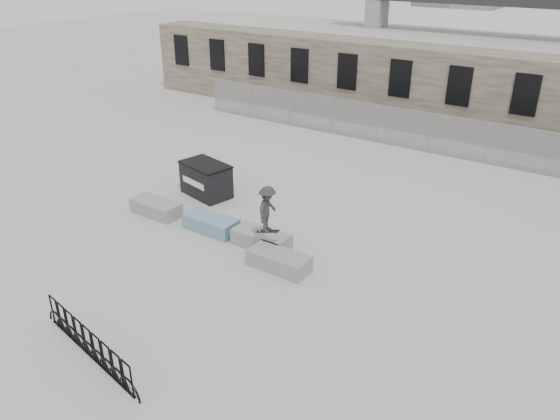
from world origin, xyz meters
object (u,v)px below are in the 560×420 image
object	(u,v)px
planter_center_left	(211,223)
planter_center_right	(261,239)
dumpster	(206,179)
skateboarder	(267,209)
planter_far_left	(156,207)
bike_rack	(88,343)
planter_offset	(279,260)

from	to	relation	value
planter_center_left	planter_center_right	size ratio (longest dim) A/B	1.00
planter_center_left	dumpster	xyz separation A→B (m)	(-2.23, 2.31, 0.40)
skateboarder	planter_center_left	bearing A→B (deg)	70.22
planter_far_left	skateboarder	size ratio (longest dim) A/B	1.20
planter_center_right	dumpster	xyz separation A→B (m)	(-4.41, 2.24, 0.40)
planter_center_right	skateboarder	bearing A→B (deg)	-38.25
planter_center_left	bike_rack	bearing A→B (deg)	-74.29
planter_far_left	skateboarder	bearing A→B (deg)	-2.81
dumpster	bike_rack	bearing A→B (deg)	-52.77
planter_far_left	bike_rack	bearing A→B (deg)	-55.83
planter_center_right	planter_offset	xyz separation A→B (m)	(1.30, -0.83, 0.00)
planter_center_right	planter_offset	world-z (taller)	same
planter_offset	dumpster	bearing A→B (deg)	151.75
skateboarder	dumpster	bearing A→B (deg)	50.35
bike_rack	planter_center_left	bearing A→B (deg)	105.71
planter_far_left	planter_offset	size ratio (longest dim) A/B	1.00
planter_offset	bike_rack	bearing A→B (deg)	-104.20
bike_rack	skateboarder	distance (m)	6.64
planter_far_left	bike_rack	world-z (taller)	bike_rack
planter_center_right	bike_rack	world-z (taller)	bike_rack
planter_center_left	planter_center_right	distance (m)	2.18
planter_center_left	dumpster	bearing A→B (deg)	134.01
planter_far_left	planter_center_right	distance (m)	4.80
skateboarder	planter_center_right	bearing A→B (deg)	40.60
planter_center_right	planter_center_left	bearing A→B (deg)	-178.14
planter_center_left	planter_center_right	bearing A→B (deg)	1.86
planter_center_right	bike_rack	bearing A→B (deg)	-92.03
dumpster	skateboarder	size ratio (longest dim) A/B	1.40
skateboarder	bike_rack	bearing A→B (deg)	161.10
planter_far_left	planter_offset	distance (m)	6.13
planter_far_left	planter_offset	world-z (taller)	same
planter_center_left	planter_offset	world-z (taller)	same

